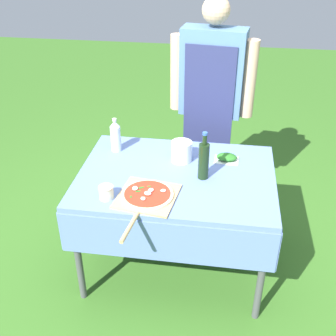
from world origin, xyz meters
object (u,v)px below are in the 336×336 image
(herb_container, at_px, (227,158))
(mixing_tub, at_px, (181,151))
(person_cook, at_px, (211,94))
(sauce_jar, at_px, (106,193))
(water_bottle, at_px, (116,136))
(pizza_on_peel, at_px, (147,196))
(oil_bottle, at_px, (204,160))
(prep_table, at_px, (176,185))

(herb_container, xyz_separation_m, mixing_tub, (-0.30, -0.04, 0.05))
(person_cook, height_order, sauce_jar, person_cook)
(water_bottle, bearing_deg, sauce_jar, -81.32)
(water_bottle, bearing_deg, person_cook, 41.05)
(pizza_on_peel, xyz_separation_m, water_bottle, (-0.32, 0.55, 0.10))
(water_bottle, bearing_deg, oil_bottle, -23.08)
(mixing_tub, bearing_deg, prep_table, -93.37)
(herb_container, height_order, sauce_jar, sauce_jar)
(person_cook, xyz_separation_m, oil_bottle, (0.01, -0.82, -0.12))
(prep_table, relative_size, sauce_jar, 14.37)
(oil_bottle, height_order, sauce_jar, oil_bottle)
(oil_bottle, height_order, water_bottle, oil_bottle)
(water_bottle, relative_size, sauce_jar, 2.75)
(pizza_on_peel, xyz_separation_m, oil_bottle, (0.31, 0.28, 0.11))
(person_cook, height_order, pizza_on_peel, person_cook)
(person_cook, bearing_deg, prep_table, 85.87)
(oil_bottle, relative_size, herb_container, 1.94)
(herb_container, distance_m, mixing_tub, 0.31)
(person_cook, distance_m, oil_bottle, 0.82)
(mixing_tub, height_order, sauce_jar, mixing_tub)
(person_cook, height_order, oil_bottle, person_cook)
(prep_table, relative_size, oil_bottle, 4.00)
(pizza_on_peel, bearing_deg, mixing_tub, 80.02)
(pizza_on_peel, bearing_deg, prep_table, 72.27)
(pizza_on_peel, relative_size, oil_bottle, 1.91)
(herb_container, distance_m, sauce_jar, 0.88)
(person_cook, relative_size, pizza_on_peel, 2.85)
(pizza_on_peel, bearing_deg, oil_bottle, 49.33)
(pizza_on_peel, relative_size, mixing_tub, 4.35)
(person_cook, height_order, water_bottle, person_cook)
(herb_container, bearing_deg, mixing_tub, -172.03)
(prep_table, xyz_separation_m, water_bottle, (-0.46, 0.25, 0.20))
(prep_table, distance_m, sauce_jar, 0.51)
(prep_table, height_order, oil_bottle, oil_bottle)
(pizza_on_peel, height_order, herb_container, herb_container)
(person_cook, bearing_deg, sauce_jar, 71.92)
(person_cook, height_order, mixing_tub, person_cook)
(herb_container, bearing_deg, pizza_on_peel, -131.44)
(prep_table, height_order, herb_container, herb_container)
(pizza_on_peel, xyz_separation_m, mixing_tub, (0.15, 0.47, 0.06))
(oil_bottle, distance_m, water_bottle, 0.69)
(mixing_tub, relative_size, sauce_jar, 1.58)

